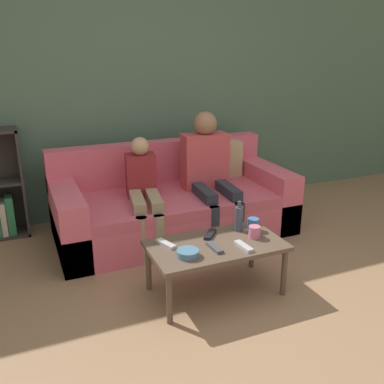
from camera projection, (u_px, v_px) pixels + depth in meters
ground_plane at (256, 343)px, 2.53m from camera, size 22.00×22.00×0.00m
wall_back at (135, 84)px, 4.19m from camera, size 12.00×0.06×2.60m
couch at (173, 205)px, 3.97m from camera, size 2.12×1.00×0.79m
coffee_table at (216, 249)px, 2.94m from camera, size 0.93×0.51×0.38m
person_adult at (208, 165)px, 3.89m from camera, size 0.43×0.69×1.11m
person_child at (143, 187)px, 3.65m from camera, size 0.35×0.70×0.92m
cup_near at (254, 232)px, 3.01m from camera, size 0.08×0.08×0.09m
cup_far at (253, 224)px, 3.12m from camera, size 0.08×0.08×0.09m
tv_remote_0 at (210, 234)px, 3.04m from camera, size 0.15×0.16×0.02m
tv_remote_1 at (166, 244)px, 2.90m from camera, size 0.10×0.18×0.02m
tv_remote_2 at (244, 246)px, 2.86m from camera, size 0.06×0.17×0.02m
tv_remote_3 at (215, 247)px, 2.85m from camera, size 0.06×0.17×0.02m
snack_bowl at (188, 253)px, 2.74m from camera, size 0.15×0.15×0.05m
bottle at (239, 218)px, 3.10m from camera, size 0.06×0.06×0.23m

